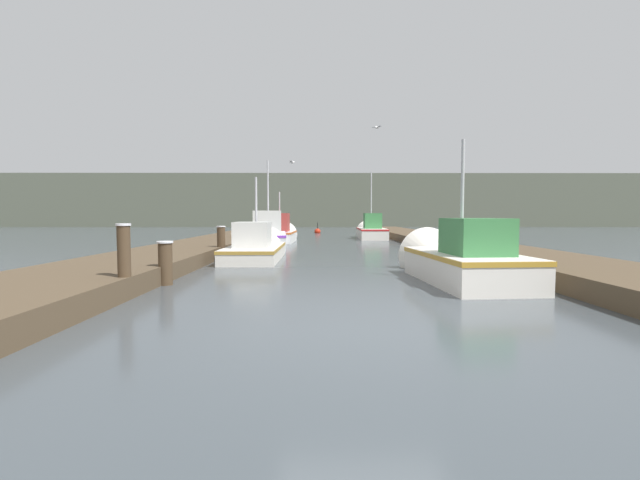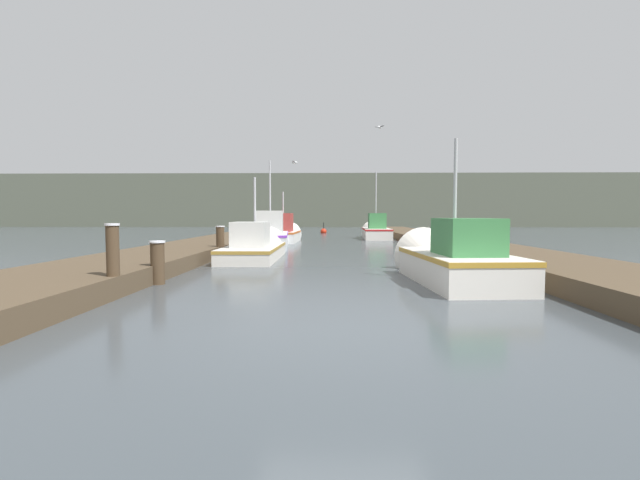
{
  "view_description": "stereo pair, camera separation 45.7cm",
  "coord_description": "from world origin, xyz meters",
  "px_view_note": "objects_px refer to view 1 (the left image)",
  "views": [
    {
      "loc": [
        -0.67,
        -5.51,
        1.52
      ],
      "look_at": [
        -0.57,
        11.39,
        0.54
      ],
      "focal_mm": 24.0,
      "sensor_mm": 36.0,
      "label": 1
    },
    {
      "loc": [
        -0.21,
        -5.51,
        1.52
      ],
      "look_at": [
        -0.57,
        11.39,
        0.54
      ],
      "focal_mm": 24.0,
      "sensor_mm": 36.0,
      "label": 2
    }
  ],
  "objects_px": {
    "mooring_piling_2": "(165,263)",
    "channel_buoy": "(317,231)",
    "mooring_piling_1": "(277,225)",
    "fishing_boat_3": "(280,233)",
    "mooring_piling_0": "(124,261)",
    "seagull_1": "(377,127)",
    "fishing_boat_0": "(457,260)",
    "fishing_boat_2": "(268,236)",
    "mooring_piling_3": "(221,242)",
    "fishing_boat_1": "(259,247)",
    "fishing_boat_4": "(370,231)",
    "seagull_lead": "(292,162)"
  },
  "relations": [
    {
      "from": "fishing_boat_2",
      "to": "fishing_boat_3",
      "type": "xyz_separation_m",
      "value": [
        0.22,
        4.0,
        -0.03
      ]
    },
    {
      "from": "fishing_boat_4",
      "to": "mooring_piling_0",
      "type": "xyz_separation_m",
      "value": [
        -7.0,
        -20.7,
        0.21
      ]
    },
    {
      "from": "fishing_boat_2",
      "to": "fishing_boat_3",
      "type": "height_order",
      "value": "fishing_boat_2"
    },
    {
      "from": "fishing_boat_0",
      "to": "mooring_piling_0",
      "type": "distance_m",
      "value": 7.19
    },
    {
      "from": "seagull_lead",
      "to": "fishing_boat_4",
      "type": "bearing_deg",
      "value": -20.3
    },
    {
      "from": "channel_buoy",
      "to": "seagull_1",
      "type": "xyz_separation_m",
      "value": [
        2.96,
        -14.39,
        5.74
      ]
    },
    {
      "from": "fishing_boat_2",
      "to": "mooring_piling_3",
      "type": "distance_m",
      "value": 5.72
    },
    {
      "from": "fishing_boat_3",
      "to": "mooring_piling_3",
      "type": "distance_m",
      "value": 9.71
    },
    {
      "from": "fishing_boat_0",
      "to": "seagull_1",
      "type": "height_order",
      "value": "seagull_1"
    },
    {
      "from": "seagull_1",
      "to": "fishing_boat_4",
      "type": "bearing_deg",
      "value": -50.22
    },
    {
      "from": "mooring_piling_1",
      "to": "seagull_1",
      "type": "relative_size",
      "value": 3.03
    },
    {
      "from": "fishing_boat_1",
      "to": "fishing_boat_4",
      "type": "height_order",
      "value": "fishing_boat_4"
    },
    {
      "from": "mooring_piling_1",
      "to": "seagull_lead",
      "type": "bearing_deg",
      "value": -80.91
    },
    {
      "from": "mooring_piling_3",
      "to": "channel_buoy",
      "type": "xyz_separation_m",
      "value": [
        3.37,
        21.0,
        -0.43
      ]
    },
    {
      "from": "fishing_boat_0",
      "to": "mooring_piling_0",
      "type": "height_order",
      "value": "fishing_boat_0"
    },
    {
      "from": "mooring_piling_0",
      "to": "channel_buoy",
      "type": "height_order",
      "value": "mooring_piling_0"
    },
    {
      "from": "fishing_boat_0",
      "to": "channel_buoy",
      "type": "bearing_deg",
      "value": 93.14
    },
    {
      "from": "fishing_boat_1",
      "to": "channel_buoy",
      "type": "bearing_deg",
      "value": 84.18
    },
    {
      "from": "mooring_piling_2",
      "to": "mooring_piling_3",
      "type": "xyz_separation_m",
      "value": [
        -0.07,
        5.69,
        0.09
      ]
    },
    {
      "from": "fishing_boat_0",
      "to": "fishing_boat_3",
      "type": "bearing_deg",
      "value": 106.42
    },
    {
      "from": "mooring_piling_2",
      "to": "channel_buoy",
      "type": "relative_size",
      "value": 0.94
    },
    {
      "from": "fishing_boat_4",
      "to": "mooring_piling_2",
      "type": "bearing_deg",
      "value": -107.9
    },
    {
      "from": "channel_buoy",
      "to": "seagull_lead",
      "type": "xyz_separation_m",
      "value": [
        -1.25,
        -14.52,
        4.0
      ]
    },
    {
      "from": "fishing_boat_1",
      "to": "mooring_piling_2",
      "type": "relative_size",
      "value": 5.74
    },
    {
      "from": "fishing_boat_2",
      "to": "fishing_boat_4",
      "type": "bearing_deg",
      "value": 47.98
    },
    {
      "from": "mooring_piling_0",
      "to": "fishing_boat_1",
      "type": "bearing_deg",
      "value": 80.17
    },
    {
      "from": "fishing_boat_1",
      "to": "mooring_piling_1",
      "type": "xyz_separation_m",
      "value": [
        -1.11,
        18.4,
        0.37
      ]
    },
    {
      "from": "fishing_boat_1",
      "to": "channel_buoy",
      "type": "xyz_separation_m",
      "value": [
        2.12,
        20.53,
        -0.2
      ]
    },
    {
      "from": "mooring_piling_3",
      "to": "fishing_boat_3",
      "type": "bearing_deg",
      "value": 82.74
    },
    {
      "from": "mooring_piling_1",
      "to": "fishing_boat_3",
      "type": "bearing_deg",
      "value": -83.25
    },
    {
      "from": "fishing_boat_3",
      "to": "channel_buoy",
      "type": "bearing_deg",
      "value": 81.41
    },
    {
      "from": "mooring_piling_0",
      "to": "seagull_1",
      "type": "distance_m",
      "value": 16.16
    },
    {
      "from": "fishing_boat_4",
      "to": "seagull_1",
      "type": "distance_m",
      "value": 8.71
    },
    {
      "from": "fishing_boat_0",
      "to": "fishing_boat_1",
      "type": "relative_size",
      "value": 0.85
    },
    {
      "from": "mooring_piling_3",
      "to": "mooring_piling_2",
      "type": "bearing_deg",
      "value": -89.3
    },
    {
      "from": "fishing_boat_1",
      "to": "seagull_1",
      "type": "bearing_deg",
      "value": 50.42
    },
    {
      "from": "fishing_boat_4",
      "to": "mooring_piling_1",
      "type": "height_order",
      "value": "fishing_boat_4"
    },
    {
      "from": "mooring_piling_0",
      "to": "mooring_piling_1",
      "type": "bearing_deg",
      "value": 89.49
    },
    {
      "from": "fishing_boat_2",
      "to": "channel_buoy",
      "type": "height_order",
      "value": "fishing_boat_2"
    },
    {
      "from": "fishing_boat_0",
      "to": "mooring_piling_3",
      "type": "bearing_deg",
      "value": 139.63
    },
    {
      "from": "mooring_piling_2",
      "to": "mooring_piling_0",
      "type": "bearing_deg",
      "value": -96.01
    },
    {
      "from": "fishing_boat_0",
      "to": "fishing_boat_2",
      "type": "relative_size",
      "value": 0.77
    },
    {
      "from": "fishing_boat_1",
      "to": "seagull_lead",
      "type": "xyz_separation_m",
      "value": [
        0.87,
        6.01,
        3.79
      ]
    },
    {
      "from": "mooring_piling_1",
      "to": "fishing_boat_0",
      "type": "bearing_deg",
      "value": -74.61
    },
    {
      "from": "fishing_boat_2",
      "to": "mooring_piling_1",
      "type": "bearing_deg",
      "value": 88.9
    },
    {
      "from": "mooring_piling_0",
      "to": "seagull_1",
      "type": "relative_size",
      "value": 2.89
    },
    {
      "from": "fishing_boat_4",
      "to": "mooring_piling_1",
      "type": "xyz_separation_m",
      "value": [
        -6.76,
        5.46,
        0.24
      ]
    },
    {
      "from": "mooring_piling_0",
      "to": "mooring_piling_3",
      "type": "relative_size",
      "value": 1.2
    },
    {
      "from": "mooring_piling_0",
      "to": "channel_buoy",
      "type": "distance_m",
      "value": 28.5
    },
    {
      "from": "mooring_piling_3",
      "to": "seagull_1",
      "type": "distance_m",
      "value": 10.57
    }
  ]
}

